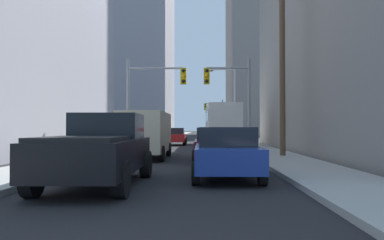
{
  "coord_description": "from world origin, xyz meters",
  "views": [
    {
      "loc": [
        1.03,
        -2.04,
        1.49
      ],
      "look_at": [
        0.0,
        30.76,
        2.2
      ],
      "focal_mm": 35.98,
      "sensor_mm": 36.0,
      "label": 1
    }
  ],
  "objects_px": {
    "sedan_blue": "(226,153)",
    "sedan_red": "(175,136)",
    "city_bus": "(221,123)",
    "cargo_van_beige": "(146,132)",
    "sedan_maroon": "(215,145)",
    "traffic_signal_far_right": "(215,112)",
    "pickup_truck_black": "(100,150)",
    "traffic_signal_near_right": "(230,89)",
    "traffic_signal_near_left": "(153,89)"
  },
  "relations": [
    {
      "from": "sedan_blue",
      "to": "sedan_red",
      "type": "bearing_deg",
      "value": 98.05
    },
    {
      "from": "city_bus",
      "to": "cargo_van_beige",
      "type": "height_order",
      "value": "city_bus"
    },
    {
      "from": "sedan_maroon",
      "to": "traffic_signal_far_right",
      "type": "relative_size",
      "value": 0.7
    },
    {
      "from": "pickup_truck_black",
      "to": "traffic_signal_near_right",
      "type": "height_order",
      "value": "traffic_signal_near_right"
    },
    {
      "from": "sedan_blue",
      "to": "sedan_maroon",
      "type": "xyz_separation_m",
      "value": [
        -0.16,
        5.29,
        0.0
      ]
    },
    {
      "from": "city_bus",
      "to": "traffic_signal_near_left",
      "type": "xyz_separation_m",
      "value": [
        -4.8,
        -8.92,
        2.12
      ]
    },
    {
      "from": "pickup_truck_black",
      "to": "traffic_signal_near_left",
      "type": "height_order",
      "value": "traffic_signal_near_left"
    },
    {
      "from": "sedan_blue",
      "to": "traffic_signal_far_right",
      "type": "bearing_deg",
      "value": 88.81
    },
    {
      "from": "traffic_signal_near_left",
      "to": "traffic_signal_far_right",
      "type": "height_order",
      "value": "same"
    },
    {
      "from": "sedan_maroon",
      "to": "traffic_signal_near_left",
      "type": "relative_size",
      "value": 0.7
    },
    {
      "from": "cargo_van_beige",
      "to": "sedan_red",
      "type": "height_order",
      "value": "cargo_van_beige"
    },
    {
      "from": "sedan_maroon",
      "to": "pickup_truck_black",
      "type": "bearing_deg",
      "value": -115.71
    },
    {
      "from": "cargo_van_beige",
      "to": "traffic_signal_far_right",
      "type": "xyz_separation_m",
      "value": [
        4.51,
        41.53,
        2.72
      ]
    },
    {
      "from": "city_bus",
      "to": "traffic_signal_far_right",
      "type": "height_order",
      "value": "traffic_signal_far_right"
    },
    {
      "from": "traffic_signal_near_left",
      "to": "traffic_signal_far_right",
      "type": "distance_m",
      "value": 35.73
    },
    {
      "from": "sedan_blue",
      "to": "sedan_red",
      "type": "xyz_separation_m",
      "value": [
        -3.23,
        22.84,
        0.0
      ]
    },
    {
      "from": "sedan_blue",
      "to": "traffic_signal_near_right",
      "type": "xyz_separation_m",
      "value": [
        1.0,
        13.49,
        3.23
      ]
    },
    {
      "from": "sedan_red",
      "to": "traffic_signal_near_right",
      "type": "distance_m",
      "value": 10.76
    },
    {
      "from": "cargo_van_beige",
      "to": "sedan_blue",
      "type": "distance_m",
      "value": 8.16
    },
    {
      "from": "cargo_van_beige",
      "to": "traffic_signal_far_right",
      "type": "relative_size",
      "value": 0.87
    },
    {
      "from": "city_bus",
      "to": "traffic_signal_far_right",
      "type": "relative_size",
      "value": 1.92
    },
    {
      "from": "traffic_signal_near_right",
      "to": "pickup_truck_black",
      "type": "bearing_deg",
      "value": -106.39
    },
    {
      "from": "traffic_signal_near_right",
      "to": "traffic_signal_near_left",
      "type": "bearing_deg",
      "value": 179.99
    },
    {
      "from": "sedan_maroon",
      "to": "traffic_signal_near_right",
      "type": "xyz_separation_m",
      "value": [
        1.17,
        8.2,
        3.23
      ]
    },
    {
      "from": "sedan_maroon",
      "to": "traffic_signal_near_left",
      "type": "distance_m",
      "value": 9.61
    },
    {
      "from": "pickup_truck_black",
      "to": "traffic_signal_far_right",
      "type": "xyz_separation_m",
      "value": [
        4.38,
        50.26,
        3.07
      ]
    },
    {
      "from": "cargo_van_beige",
      "to": "traffic_signal_near_right",
      "type": "distance_m",
      "value": 8.08
    },
    {
      "from": "cargo_van_beige",
      "to": "traffic_signal_near_left",
      "type": "xyz_separation_m",
      "value": [
        -0.46,
        6.14,
        2.76
      ]
    },
    {
      "from": "pickup_truck_black",
      "to": "traffic_signal_near_left",
      "type": "distance_m",
      "value": 15.2
    },
    {
      "from": "traffic_signal_near_left",
      "to": "cargo_van_beige",
      "type": "bearing_deg",
      "value": -85.73
    },
    {
      "from": "sedan_red",
      "to": "traffic_signal_near_right",
      "type": "bearing_deg",
      "value": -65.65
    },
    {
      "from": "pickup_truck_black",
      "to": "sedan_maroon",
      "type": "height_order",
      "value": "pickup_truck_black"
    },
    {
      "from": "cargo_van_beige",
      "to": "traffic_signal_near_right",
      "type": "xyz_separation_m",
      "value": [
        4.5,
        6.14,
        2.72
      ]
    },
    {
      "from": "sedan_red",
      "to": "sedan_maroon",
      "type": "bearing_deg",
      "value": -80.09
    },
    {
      "from": "traffic_signal_near_left",
      "to": "sedan_red",
      "type": "bearing_deg",
      "value": 85.55
    },
    {
      "from": "city_bus",
      "to": "traffic_signal_near_right",
      "type": "height_order",
      "value": "traffic_signal_near_right"
    },
    {
      "from": "traffic_signal_near_right",
      "to": "cargo_van_beige",
      "type": "bearing_deg",
      "value": -126.24
    },
    {
      "from": "city_bus",
      "to": "sedan_blue",
      "type": "height_order",
      "value": "city_bus"
    },
    {
      "from": "sedan_blue",
      "to": "traffic_signal_near_left",
      "type": "bearing_deg",
      "value": 106.34
    },
    {
      "from": "traffic_signal_far_right",
      "to": "pickup_truck_black",
      "type": "bearing_deg",
      "value": -94.98
    },
    {
      "from": "sedan_blue",
      "to": "traffic_signal_near_right",
      "type": "distance_m",
      "value": 13.91
    },
    {
      "from": "pickup_truck_black",
      "to": "sedan_maroon",
      "type": "distance_m",
      "value": 7.4
    },
    {
      "from": "pickup_truck_black",
      "to": "traffic_signal_near_right",
      "type": "distance_m",
      "value": 15.8
    },
    {
      "from": "pickup_truck_black",
      "to": "traffic_signal_far_right",
      "type": "distance_m",
      "value": 50.54
    },
    {
      "from": "sedan_maroon",
      "to": "sedan_blue",
      "type": "bearing_deg",
      "value": -88.24
    },
    {
      "from": "city_bus",
      "to": "sedan_blue",
      "type": "relative_size",
      "value": 2.74
    },
    {
      "from": "sedan_maroon",
      "to": "sedan_red",
      "type": "distance_m",
      "value": 17.82
    },
    {
      "from": "sedan_blue",
      "to": "traffic_signal_far_right",
      "type": "relative_size",
      "value": 0.7
    },
    {
      "from": "sedan_blue",
      "to": "traffic_signal_far_right",
      "type": "distance_m",
      "value": 48.99
    },
    {
      "from": "traffic_signal_far_right",
      "to": "sedan_maroon",
      "type": "bearing_deg",
      "value": -91.54
    }
  ]
}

